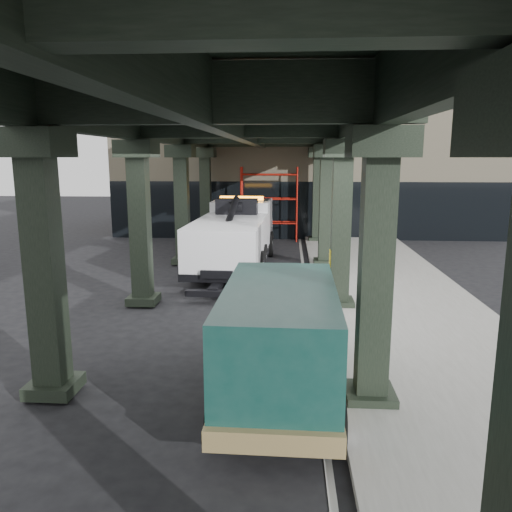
% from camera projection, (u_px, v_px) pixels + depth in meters
% --- Properties ---
extents(ground, '(90.00, 90.00, 0.00)m').
position_uv_depth(ground, '(247.00, 329.00, 13.33)').
color(ground, black).
rests_on(ground, ground).
extents(sidewalk, '(5.00, 40.00, 0.15)m').
position_uv_depth(sidewalk, '(402.00, 307.00, 14.98)').
color(sidewalk, gray).
rests_on(sidewalk, ground).
extents(lane_stripe, '(0.12, 38.00, 0.01)m').
position_uv_depth(lane_stripe, '(308.00, 308.00, 15.18)').
color(lane_stripe, silver).
rests_on(lane_stripe, ground).
extents(viaduct, '(7.40, 32.00, 6.40)m').
position_uv_depth(viaduct, '(239.00, 123.00, 14.25)').
color(viaduct, black).
rests_on(viaduct, ground).
extents(building, '(22.00, 10.00, 8.00)m').
position_uv_depth(building, '(304.00, 165.00, 32.00)').
color(building, '#C6B793').
rests_on(building, ground).
extents(scaffolding, '(3.08, 0.88, 4.00)m').
position_uv_depth(scaffolding, '(269.00, 202.00, 27.25)').
color(scaffolding, '#B4190E').
rests_on(scaffolding, ground).
extents(tow_truck, '(2.96, 9.11, 2.96)m').
position_uv_depth(tow_truck, '(236.00, 233.00, 20.51)').
color(tow_truck, black).
rests_on(tow_truck, ground).
extents(towed_van, '(2.28, 5.50, 2.21)m').
position_uv_depth(towed_van, '(280.00, 336.00, 9.41)').
color(towed_van, '#103C35').
rests_on(towed_van, ground).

